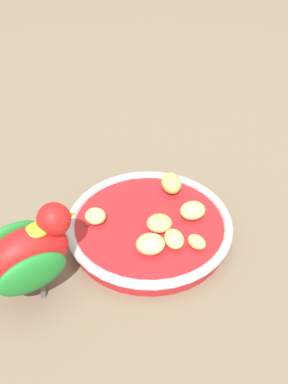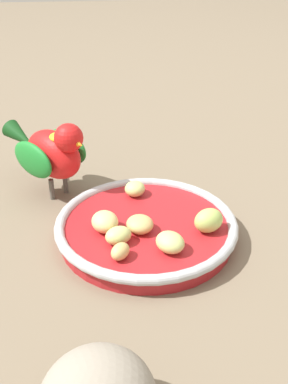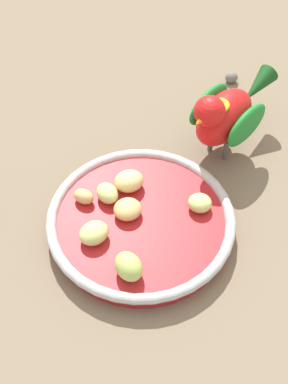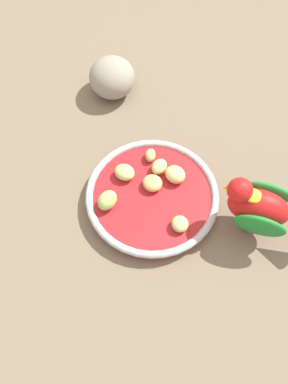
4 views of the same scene
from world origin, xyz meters
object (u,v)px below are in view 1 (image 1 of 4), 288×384
object	(u,v)px
apple_piece_5	(95,216)
parrot	(25,253)
feeding_bowl	(149,227)
apple_piece_2	(174,239)
apple_piece_1	(150,244)
apple_piece_3	(156,223)
apple_piece_6	(197,242)
apple_piece_0	(193,211)
apple_piece_4	(171,183)

from	to	relation	value
apple_piece_5	parrot	world-z (taller)	parrot
feeding_bowl	apple_piece_2	xyz separation A→B (m)	(0.04, 0.04, 0.02)
apple_piece_2	parrot	xyz separation A→B (m)	(0.08, -0.17, 0.04)
apple_piece_1	apple_piece_3	bearing A→B (deg)	176.15
apple_piece_2	parrot	world-z (taller)	parrot
apple_piece_1	parrot	size ratio (longest dim) A/B	0.26
apple_piece_1	apple_piece_3	size ratio (longest dim) A/B	1.08
apple_piece_5	apple_piece_6	xyz separation A→B (m)	(0.03, 0.14, -0.00)
apple_piece_5	parrot	distance (m)	0.13
apple_piece_0	apple_piece_1	size ratio (longest dim) A/B	0.97
feeding_bowl	apple_piece_6	xyz separation A→B (m)	(0.04, 0.07, 0.02)
apple_piece_6	apple_piece_4	bearing A→B (deg)	-158.73
apple_piece_1	parrot	bearing A→B (deg)	-63.44
apple_piece_0	apple_piece_2	world-z (taller)	apple_piece_0
feeding_bowl	apple_piece_4	size ratio (longest dim) A/B	6.12
apple_piece_5	parrot	size ratio (longest dim) A/B	0.20
apple_piece_4	apple_piece_6	distance (m)	0.12
apple_piece_3	apple_piece_6	world-z (taller)	apple_piece_3
apple_piece_1	apple_piece_5	size ratio (longest dim) A/B	1.27
apple_piece_0	apple_piece_5	distance (m)	0.14
apple_piece_0	apple_piece_3	xyz separation A→B (m)	(0.03, -0.05, -0.00)
apple_piece_4	apple_piece_2	bearing A→B (deg)	7.14
apple_piece_3	apple_piece_5	bearing A→B (deg)	-91.48
parrot	apple_piece_4	bearing A→B (deg)	10.84
apple_piece_1	parrot	world-z (taller)	parrot
apple_piece_1	parrot	distance (m)	0.16
apple_piece_2	apple_piece_4	distance (m)	0.11
apple_piece_0	apple_piece_1	distance (m)	0.09
feeding_bowl	parrot	distance (m)	0.19
apple_piece_3	apple_piece_6	size ratio (longest dim) A/B	1.31
apple_piece_2	apple_piece_5	distance (m)	0.12
apple_piece_0	apple_piece_3	size ratio (longest dim) A/B	1.05
apple_piece_1	apple_piece_2	distance (m)	0.03
feeding_bowl	apple_piece_5	distance (m)	0.08
apple_piece_3	apple_piece_1	bearing A→B (deg)	-3.85
feeding_bowl	apple_piece_1	world-z (taller)	apple_piece_1
apple_piece_0	apple_piece_5	bearing A→B (deg)	-77.80
feeding_bowl	parrot	xyz separation A→B (m)	(0.12, -0.13, 0.06)
apple_piece_2	apple_piece_6	distance (m)	0.03
feeding_bowl	apple_piece_1	xyz separation A→B (m)	(0.05, 0.01, 0.02)
apple_piece_5	apple_piece_2	bearing A→B (deg)	74.90
apple_piece_0	apple_piece_4	xyz separation A→B (m)	(-0.05, -0.04, 0.00)
apple_piece_2	apple_piece_3	size ratio (longest dim) A/B	0.93
apple_piece_4	apple_piece_6	xyz separation A→B (m)	(0.11, 0.04, -0.01)
feeding_bowl	apple_piece_5	xyz separation A→B (m)	(0.01, -0.08, 0.02)
apple_piece_2	apple_piece_4	xyz separation A→B (m)	(-0.11, -0.01, 0.00)
apple_piece_1	apple_piece_2	size ratio (longest dim) A/B	1.16
feeding_bowl	apple_piece_1	bearing A→B (deg)	9.21
feeding_bowl	apple_piece_3	xyz separation A→B (m)	(0.01, 0.01, 0.02)
feeding_bowl	apple_piece_0	xyz separation A→B (m)	(-0.02, 0.06, 0.02)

